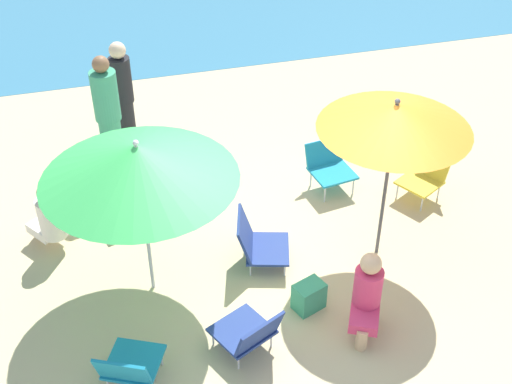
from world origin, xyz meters
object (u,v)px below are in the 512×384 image
(umbrella_orange, at_px, (395,117))
(beach_chair_c, at_px, (425,174))
(beach_chair_e, at_px, (257,242))
(beach_chair_f, at_px, (118,193))
(person_b, at_px, (124,98))
(person_d, at_px, (367,294))
(beach_bag, at_px, (309,296))
(beach_chair_a, at_px, (329,165))
(beach_chair_d, at_px, (129,366))
(umbrella_green, at_px, (138,163))
(person_c, at_px, (49,217))
(beach_chair_b, at_px, (249,332))
(person_a, at_px, (109,121))

(umbrella_orange, relative_size, beach_chair_c, 2.83)
(beach_chair_e, bearing_deg, umbrella_orange, 8.17)
(beach_chair_f, xyz_separation_m, person_b, (0.28, 1.38, 0.53))
(person_d, relative_size, beach_bag, 2.89)
(beach_chair_a, bearing_deg, beach_chair_d, -57.18)
(beach_chair_d, height_order, person_b, person_b)
(beach_chair_e, bearing_deg, beach_chair_a, 58.63)
(umbrella_green, distance_m, umbrella_orange, 2.61)
(person_c, bearing_deg, beach_chair_c, -128.10)
(beach_chair_e, height_order, person_b, person_b)
(beach_chair_a, relative_size, beach_chair_b, 0.84)
(person_a, bearing_deg, umbrella_orange, -84.50)
(beach_chair_c, distance_m, beach_chair_d, 4.48)
(beach_chair_e, bearing_deg, person_c, 174.30)
(umbrella_green, bearing_deg, person_b, 88.31)
(beach_chair_f, height_order, person_a, person_a)
(beach_chair_a, distance_m, person_c, 3.52)
(beach_chair_d, distance_m, beach_chair_e, 2.10)
(beach_chair_f, bearing_deg, person_d, 23.87)
(beach_chair_b, height_order, beach_chair_e, beach_chair_e)
(person_a, bearing_deg, beach_bag, -104.63)
(beach_chair_a, bearing_deg, person_c, -93.89)
(beach_chair_c, bearing_deg, person_a, -49.71)
(beach_chair_d, bearing_deg, beach_chair_c, -37.21)
(umbrella_green, height_order, person_a, umbrella_green)
(beach_chair_a, distance_m, beach_chair_c, 1.22)
(umbrella_green, height_order, beach_chair_b, umbrella_green)
(person_b, bearing_deg, beach_chair_c, -139.51)
(umbrella_green, relative_size, person_a, 1.10)
(person_c, bearing_deg, umbrella_orange, -142.16)
(person_a, height_order, person_d, person_a)
(umbrella_green, bearing_deg, beach_chair_d, -106.78)
(beach_chair_a, relative_size, person_c, 0.69)
(beach_chair_d, relative_size, person_c, 0.81)
(beach_chair_c, distance_m, person_b, 4.07)
(beach_chair_f, bearing_deg, umbrella_green, -9.10)
(beach_chair_d, relative_size, beach_bag, 2.28)
(umbrella_green, distance_m, person_c, 1.86)
(beach_chair_c, relative_size, beach_chair_f, 1.01)
(person_d, distance_m, beach_bag, 0.69)
(beach_chair_d, bearing_deg, beach_chair_a, -22.83)
(person_b, bearing_deg, person_a, 137.36)
(umbrella_orange, xyz_separation_m, beach_chair_a, (-0.11, 1.37, -1.49))
(umbrella_orange, distance_m, beach_chair_f, 3.50)
(person_a, distance_m, person_d, 3.96)
(beach_chair_d, bearing_deg, person_b, 19.02)
(umbrella_orange, distance_m, beach_chair_e, 2.07)
(person_a, bearing_deg, beach_chair_a, -63.66)
(beach_chair_c, bearing_deg, beach_chair_a, -53.84)
(beach_chair_a, relative_size, person_a, 0.36)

